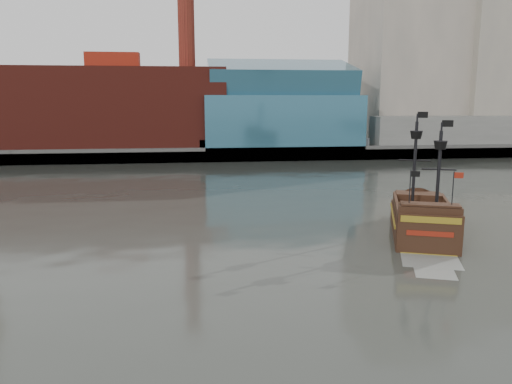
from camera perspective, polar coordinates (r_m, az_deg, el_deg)
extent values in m
plane|color=#242621|center=(31.21, 6.54, -10.75)|extent=(400.00, 400.00, 0.00)
cube|color=slate|center=(120.86, -3.76, 5.67)|extent=(220.00, 60.00, 2.00)
cube|color=#4C4C49|center=(91.54, -2.66, 4.29)|extent=(220.00, 1.00, 2.60)
cube|color=maroon|center=(101.34, -15.80, 9.17)|extent=(42.00, 18.00, 15.00)
cube|color=#2E637C|center=(99.78, 2.76, 8.09)|extent=(30.00, 16.00, 10.00)
cube|color=#B3A594|center=(118.79, 17.02, 16.76)|extent=(20.00, 22.00, 46.00)
cube|color=#A29A88|center=(123.23, 25.60, 14.09)|extent=(18.00, 18.00, 38.00)
cube|color=#B3A594|center=(138.60, 18.07, 17.00)|extent=(24.00, 20.00, 52.00)
cube|color=slate|center=(109.30, 23.30, 6.42)|extent=(40.00, 6.00, 6.00)
cylinder|color=maroon|center=(103.58, -8.02, 19.76)|extent=(3.20, 3.20, 22.00)
cube|color=#2E637C|center=(99.75, 2.80, 12.69)|extent=(28.00, 14.94, 8.78)
cube|color=black|center=(44.72, 18.40, -3.88)|extent=(8.33, 12.25, 2.45)
cube|color=#442D19|center=(44.41, 18.50, -2.17)|extent=(7.49, 11.03, 0.28)
cube|color=black|center=(48.76, 18.04, -0.64)|extent=(4.54, 3.51, 0.94)
cube|color=black|center=(39.49, 19.20, -2.70)|extent=(4.73, 2.96, 1.70)
cube|color=black|center=(39.02, 19.20, -5.15)|extent=(4.42, 1.81, 3.77)
cube|color=olive|center=(38.52, 19.35, -3.04)|extent=(4.01, 1.53, 0.47)
cube|color=maroon|center=(38.77, 19.26, -4.53)|extent=(3.13, 1.21, 0.38)
cylinder|color=black|center=(45.09, 17.67, 3.00)|extent=(0.34, 0.34, 7.36)
cylinder|color=black|center=(42.22, 20.13, 1.98)|extent=(0.34, 0.34, 6.79)
cone|color=black|center=(44.85, 17.85, 6.23)|extent=(1.33, 1.33, 0.66)
cone|color=black|center=(41.97, 20.33, 5.04)|extent=(1.33, 1.33, 0.66)
cube|color=black|center=(44.80, 18.52, 8.36)|extent=(0.81, 0.32, 0.52)
cube|color=black|center=(41.91, 21.06, 7.32)|extent=(0.81, 0.32, 0.52)
cube|color=#959A95|center=(37.82, 19.34, -7.43)|extent=(4.93, 4.57, 0.02)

